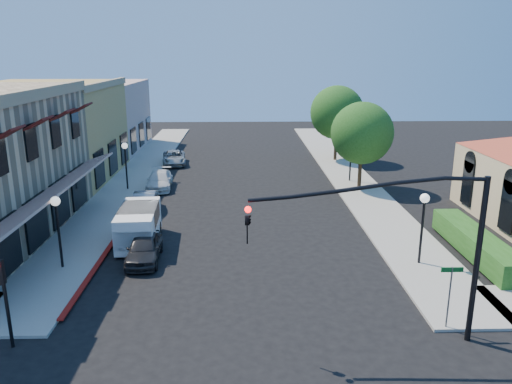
{
  "coord_description": "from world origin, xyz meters",
  "views": [
    {
      "loc": [
        0.03,
        -13.97,
        9.87
      ],
      "look_at": [
        0.76,
        11.97,
        2.6
      ],
      "focal_mm": 35.0,
      "sensor_mm": 36.0,
      "label": 1
    }
  ],
  "objects_px": {
    "street_tree_a": "(362,133)",
    "parked_car_c": "(160,180)",
    "street_tree_b": "(337,113)",
    "lamppost_left_far": "(125,154)",
    "signal_mast_arm": "(418,233)",
    "street_name_sign": "(450,288)",
    "lamppost_right_far": "(351,148)",
    "parked_car_b": "(145,203)",
    "parked_car_a": "(144,248)",
    "lamppost_left_near": "(57,214)",
    "parked_car_d": "(174,158)",
    "lamppost_right_near": "(424,211)",
    "secondary_signal": "(3,287)",
    "white_van": "(139,224)"
  },
  "relations": [
    {
      "from": "lamppost_right_far",
      "to": "parked_car_b",
      "type": "bearing_deg",
      "value": -152.91
    },
    {
      "from": "secondary_signal",
      "to": "parked_car_b",
      "type": "distance_m",
      "value": 15.27
    },
    {
      "from": "street_name_sign",
      "to": "lamppost_left_far",
      "type": "distance_m",
      "value": 25.48
    },
    {
      "from": "parked_car_a",
      "to": "parked_car_b",
      "type": "xyz_separation_m",
      "value": [
        -1.4,
        7.59,
        -0.01
      ]
    },
    {
      "from": "street_tree_b",
      "to": "parked_car_d",
      "type": "distance_m",
      "value": 15.55
    },
    {
      "from": "lamppost_right_far",
      "to": "parked_car_c",
      "type": "distance_m",
      "value": 14.93
    },
    {
      "from": "street_tree_a",
      "to": "lamppost_left_far",
      "type": "distance_m",
      "value": 17.36
    },
    {
      "from": "parked_car_a",
      "to": "parked_car_d",
      "type": "bearing_deg",
      "value": 90.97
    },
    {
      "from": "street_tree_b",
      "to": "white_van",
      "type": "relative_size",
      "value": 1.55
    },
    {
      "from": "street_tree_b",
      "to": "parked_car_b",
      "type": "xyz_separation_m",
      "value": [
        -15.0,
        -15.52,
        -3.9
      ]
    },
    {
      "from": "street_name_sign",
      "to": "parked_car_b",
      "type": "height_order",
      "value": "street_name_sign"
    },
    {
      "from": "street_tree_a",
      "to": "parked_car_c",
      "type": "xyz_separation_m",
      "value": [
        -15.0,
        0.49,
        -3.56
      ]
    },
    {
      "from": "signal_mast_arm",
      "to": "lamppost_left_near",
      "type": "height_order",
      "value": "signal_mast_arm"
    },
    {
      "from": "street_tree_a",
      "to": "white_van",
      "type": "distance_m",
      "value": 18.2
    },
    {
      "from": "street_tree_b",
      "to": "lamppost_left_far",
      "type": "relative_size",
      "value": 1.97
    },
    {
      "from": "street_tree_b",
      "to": "lamppost_left_far",
      "type": "height_order",
      "value": "street_tree_b"
    },
    {
      "from": "secondary_signal",
      "to": "lamppost_left_far",
      "type": "xyz_separation_m",
      "value": [
        -0.5,
        20.59,
        0.42
      ]
    },
    {
      "from": "parked_car_a",
      "to": "street_tree_b",
      "type": "bearing_deg",
      "value": 56.85
    },
    {
      "from": "parked_car_c",
      "to": "lamppost_right_near",
      "type": "bearing_deg",
      "value": -48.07
    },
    {
      "from": "street_tree_a",
      "to": "lamppost_left_near",
      "type": "xyz_separation_m",
      "value": [
        -17.3,
        -14.0,
        -1.46
      ]
    },
    {
      "from": "street_tree_a",
      "to": "lamppost_right_near",
      "type": "xyz_separation_m",
      "value": [
        -0.3,
        -14.0,
        -1.46
      ]
    },
    {
      "from": "signal_mast_arm",
      "to": "lamppost_right_near",
      "type": "bearing_deg",
      "value": 67.88
    },
    {
      "from": "signal_mast_arm",
      "to": "street_name_sign",
      "type": "xyz_separation_m",
      "value": [
        1.64,
        0.7,
        -2.39
      ]
    },
    {
      "from": "street_name_sign",
      "to": "white_van",
      "type": "height_order",
      "value": "street_name_sign"
    },
    {
      "from": "lamppost_right_far",
      "to": "parked_car_a",
      "type": "distance_m",
      "value": 20.24
    },
    {
      "from": "secondary_signal",
      "to": "lamppost_left_near",
      "type": "relative_size",
      "value": 0.93
    },
    {
      "from": "parked_car_d",
      "to": "street_tree_a",
      "type": "bearing_deg",
      "value": -38.44
    },
    {
      "from": "street_tree_b",
      "to": "lamppost_left_near",
      "type": "bearing_deg",
      "value": -125.79
    },
    {
      "from": "street_tree_a",
      "to": "lamppost_left_near",
      "type": "relative_size",
      "value": 1.82
    },
    {
      "from": "street_name_sign",
      "to": "lamppost_left_far",
      "type": "height_order",
      "value": "lamppost_left_far"
    },
    {
      "from": "lamppost_left_near",
      "to": "lamppost_left_far",
      "type": "relative_size",
      "value": 1.0
    },
    {
      "from": "street_name_sign",
      "to": "parked_car_c",
      "type": "bearing_deg",
      "value": 124.02
    },
    {
      "from": "lamppost_left_far",
      "to": "lamppost_left_near",
      "type": "bearing_deg",
      "value": -90.0
    },
    {
      "from": "signal_mast_arm",
      "to": "lamppost_left_far",
      "type": "relative_size",
      "value": 2.24
    },
    {
      "from": "secondary_signal",
      "to": "lamppost_right_near",
      "type": "xyz_separation_m",
      "value": [
        16.5,
        6.59,
        0.42
      ]
    },
    {
      "from": "parked_car_a",
      "to": "parked_car_c",
      "type": "xyz_separation_m",
      "value": [
        -1.4,
        13.6,
        -0.02
      ]
    },
    {
      "from": "lamppost_right_far",
      "to": "street_tree_b",
      "type": "bearing_deg",
      "value": 87.85
    },
    {
      "from": "lamppost_right_near",
      "to": "signal_mast_arm",
      "type": "bearing_deg",
      "value": -112.12
    },
    {
      "from": "signal_mast_arm",
      "to": "white_van",
      "type": "bearing_deg",
      "value": 139.58
    },
    {
      "from": "lamppost_left_near",
      "to": "lamppost_right_near",
      "type": "height_order",
      "value": "same"
    },
    {
      "from": "street_tree_a",
      "to": "parked_car_a",
      "type": "height_order",
      "value": "street_tree_a"
    },
    {
      "from": "street_tree_b",
      "to": "signal_mast_arm",
      "type": "xyz_separation_m",
      "value": [
        -2.94,
        -30.5,
        -0.46
      ]
    },
    {
      "from": "secondary_signal",
      "to": "parked_car_d",
      "type": "distance_m",
      "value": 29.62
    },
    {
      "from": "parked_car_d",
      "to": "parked_car_b",
      "type": "bearing_deg",
      "value": -97.7
    },
    {
      "from": "parked_car_c",
      "to": "signal_mast_arm",
      "type": "bearing_deg",
      "value": -63.61
    },
    {
      "from": "parked_car_b",
      "to": "parked_car_c",
      "type": "xyz_separation_m",
      "value": [
        0.0,
        6.01,
        -0.01
      ]
    },
    {
      "from": "street_name_sign",
      "to": "lamppost_right_far",
      "type": "relative_size",
      "value": 0.7
    },
    {
      "from": "street_tree_a",
      "to": "parked_car_d",
      "type": "distance_m",
      "value": 17.82
    },
    {
      "from": "parked_car_b",
      "to": "parked_car_d",
      "type": "xyz_separation_m",
      "value": [
        0.0,
        14.44,
        -0.03
      ]
    },
    {
      "from": "signal_mast_arm",
      "to": "lamppost_left_far",
      "type": "xyz_separation_m",
      "value": [
        -14.36,
        20.5,
        -1.35
      ]
    }
  ]
}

